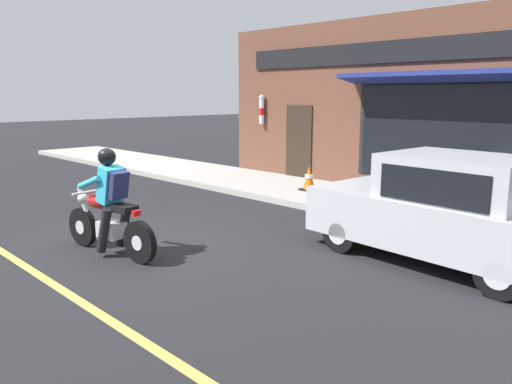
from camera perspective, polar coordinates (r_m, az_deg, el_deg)
name	(u,v)px	position (r m, az deg, el deg)	size (l,w,h in m)	color
ground_plane	(149,246)	(8.24, -12.08, -6.01)	(80.00, 80.00, 0.00)	black
sidewalk_curb	(247,181)	(13.55, -1.09, 1.23)	(2.60, 22.00, 0.14)	#ADAAA3
storefront_building	(406,107)	(12.23, 16.81, 9.31)	(1.25, 10.90, 4.20)	brown
motorcycle_with_rider	(109,211)	(7.79, -16.42, -2.06)	(0.64, 2.02, 1.62)	black
car_hatchback	(444,210)	(7.59, 20.71, -1.99)	(1.86, 3.87, 1.57)	black
traffic_cone	(309,178)	(11.93, 6.08, 1.58)	(0.36, 0.36, 0.60)	black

